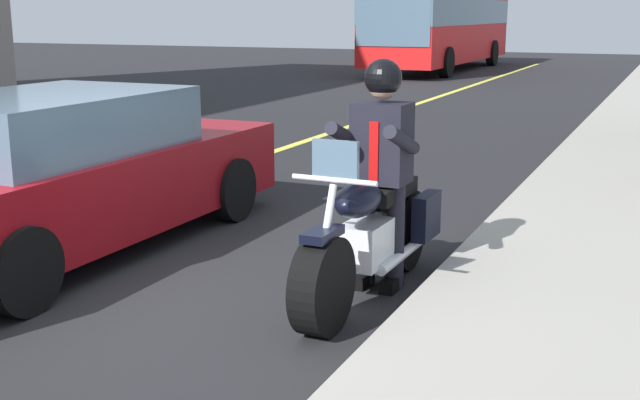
% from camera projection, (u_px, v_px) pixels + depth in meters
% --- Properties ---
extents(ground_plane, '(80.00, 80.00, 0.00)m').
position_uv_depth(ground_plane, '(124.00, 302.00, 5.93)').
color(ground_plane, black).
extents(motorcycle_main, '(2.21, 0.61, 1.26)m').
position_uv_depth(motorcycle_main, '(371.00, 236.00, 6.00)').
color(motorcycle_main, black).
rests_on(motorcycle_main, ground_plane).
extents(rider_main, '(0.62, 0.55, 1.74)m').
position_uv_depth(rider_main, '(381.00, 154.00, 6.03)').
color(rider_main, black).
rests_on(rider_main, ground_plane).
extents(bus_far, '(11.05, 2.70, 3.30)m').
position_uv_depth(bus_far, '(442.00, 18.00, 29.60)').
color(bus_far, red).
rests_on(bus_far, ground_plane).
extents(car_silver, '(4.60, 1.92, 1.40)m').
position_uv_depth(car_silver, '(60.00, 173.00, 7.11)').
color(car_silver, maroon).
rests_on(car_silver, ground_plane).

